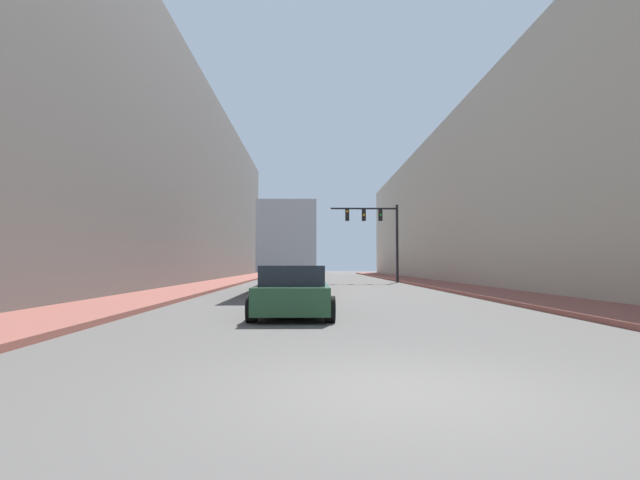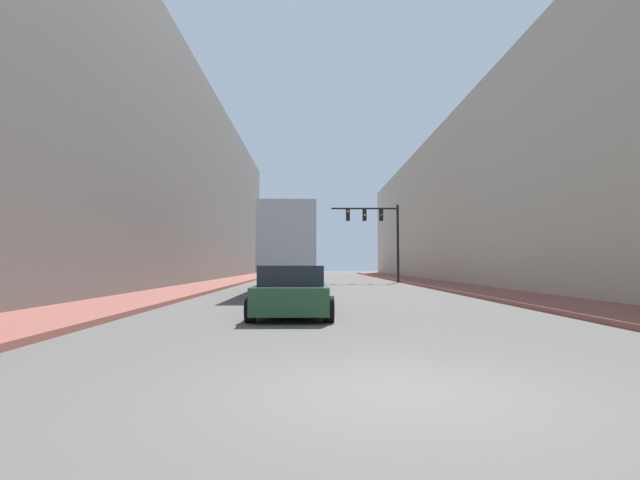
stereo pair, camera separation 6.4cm
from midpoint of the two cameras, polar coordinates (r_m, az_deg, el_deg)
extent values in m
plane|color=#565451|center=(5.74, 9.11, -16.92)|extent=(200.00, 200.00, 0.00)
cube|color=brown|center=(36.48, 12.44, -4.81)|extent=(3.14, 80.00, 0.15)
cube|color=brown|center=(36.09, -11.23, -4.84)|extent=(3.14, 80.00, 0.15)
cube|color=#BCB29E|center=(38.06, 19.07, 4.47)|extent=(6.00, 80.00, 12.22)
cube|color=#66605B|center=(37.70, -18.02, 7.09)|extent=(6.00, 80.00, 15.56)
cube|color=#B2B7C1|center=(25.61, -3.20, -0.14)|extent=(2.46, 10.77, 2.97)
cube|color=black|center=(25.59, -3.21, -3.80)|extent=(1.23, 10.77, 0.24)
cube|color=maroon|center=(32.19, -2.73, -2.94)|extent=(2.46, 2.45, 2.63)
cylinder|color=black|center=(21.50, -6.56, -5.18)|extent=(0.25, 1.00, 1.00)
cylinder|color=black|center=(21.40, -0.76, -5.21)|extent=(0.25, 1.00, 1.00)
cylinder|color=black|center=(22.70, -6.26, -5.05)|extent=(0.25, 1.00, 1.00)
cylinder|color=black|center=(22.60, -0.77, -5.08)|extent=(0.25, 1.00, 1.00)
cylinder|color=black|center=(32.25, -4.66, -4.38)|extent=(0.25, 1.00, 1.00)
cylinder|color=black|center=(32.18, -0.80, -4.40)|extent=(0.25, 1.00, 1.00)
cube|color=#234C2D|center=(13.91, -3.01, -6.45)|extent=(1.89, 4.72, 0.68)
cube|color=#1E232D|center=(13.65, -3.04, -4.02)|extent=(1.66, 2.59, 0.52)
cylinder|color=black|center=(15.64, -6.27, -6.75)|extent=(0.25, 0.64, 0.64)
cylinder|color=black|center=(15.58, 0.72, -6.78)|extent=(0.25, 0.64, 0.64)
cylinder|color=black|center=(12.25, -7.78, -7.84)|extent=(0.25, 0.64, 0.64)
cylinder|color=black|center=(12.17, 1.17, -7.90)|extent=(0.25, 0.64, 0.64)
cylinder|color=black|center=(39.06, 8.94, -0.39)|extent=(0.20, 0.20, 6.02)
cube|color=black|center=(38.91, 5.15, 3.60)|extent=(5.16, 0.12, 0.12)
cube|color=black|center=(39.01, 7.04, 2.84)|extent=(0.30, 0.24, 0.90)
sphere|color=green|center=(38.87, 7.07, 2.86)|extent=(0.18, 0.18, 0.18)
cube|color=black|center=(38.85, 5.16, 2.85)|extent=(0.30, 0.24, 0.90)
sphere|color=gold|center=(38.71, 5.18, 2.87)|extent=(0.18, 0.18, 0.18)
cube|color=black|center=(38.74, 3.26, 2.86)|extent=(0.30, 0.24, 0.90)
sphere|color=gold|center=(38.63, 3.27, 3.30)|extent=(0.18, 0.18, 0.18)
camera|label=1|loc=(0.03, -89.91, 0.00)|focal=28.00mm
camera|label=2|loc=(0.03, 90.09, 0.00)|focal=28.00mm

